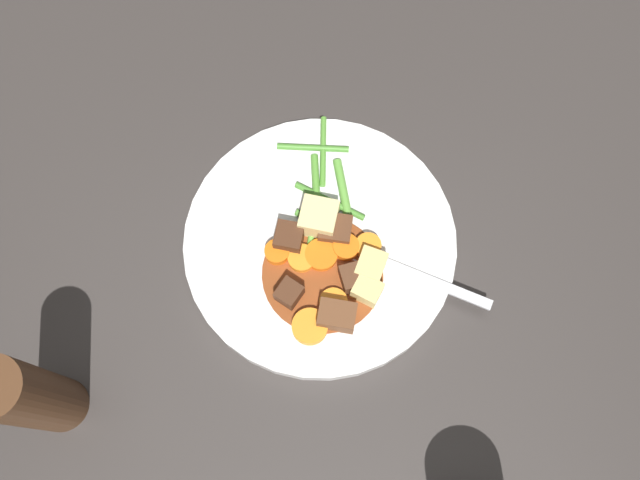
{
  "coord_description": "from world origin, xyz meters",
  "views": [
    {
      "loc": [
        0.21,
        -0.02,
        0.65
      ],
      "look_at": [
        0.0,
        0.0,
        0.02
      ],
      "focal_mm": 38.01,
      "sensor_mm": 36.0,
      "label": 1
    }
  ],
  "objects_px": {
    "carrot_slice_1": "(368,247)",
    "fork": "(400,269)",
    "carrot_slice_2": "(326,255)",
    "carrot_slice_5": "(346,248)",
    "carrot_slice_4": "(310,327)",
    "meat_chunk_2": "(289,294)",
    "carrot_slice_3": "(333,303)",
    "potato_chunk_1": "(316,218)",
    "potato_chunk_2": "(371,266)",
    "meat_chunk_4": "(335,230)",
    "potato_chunk_0": "(367,291)",
    "meat_chunk_3": "(289,236)",
    "pepper_mill": "(31,397)",
    "carrot_slice_6": "(302,259)",
    "carrot_slice_0": "(277,252)",
    "dinner_plate": "(320,243)",
    "meat_chunk_1": "(337,316)",
    "meat_chunk_0": "(352,278)"
  },
  "relations": [
    {
      "from": "meat_chunk_1",
      "to": "pepper_mill",
      "type": "distance_m",
      "value": 0.27
    },
    {
      "from": "carrot_slice_6",
      "to": "dinner_plate",
      "type": "bearing_deg",
      "value": 135.25
    },
    {
      "from": "potato_chunk_2",
      "to": "meat_chunk_2",
      "type": "xyz_separation_m",
      "value": [
        0.02,
        -0.08,
        -0.0
      ]
    },
    {
      "from": "carrot_slice_2",
      "to": "pepper_mill",
      "type": "xyz_separation_m",
      "value": [
        0.12,
        -0.26,
        0.05
      ]
    },
    {
      "from": "carrot_slice_5",
      "to": "meat_chunk_3",
      "type": "height_order",
      "value": "meat_chunk_3"
    },
    {
      "from": "dinner_plate",
      "to": "carrot_slice_2",
      "type": "xyz_separation_m",
      "value": [
        0.02,
        0.0,
        0.01
      ]
    },
    {
      "from": "carrot_slice_6",
      "to": "meat_chunk_3",
      "type": "distance_m",
      "value": 0.03
    },
    {
      "from": "potato_chunk_1",
      "to": "carrot_slice_0",
      "type": "bearing_deg",
      "value": -53.98
    },
    {
      "from": "carrot_slice_2",
      "to": "carrot_slice_6",
      "type": "height_order",
      "value": "same"
    },
    {
      "from": "carrot_slice_4",
      "to": "potato_chunk_0",
      "type": "height_order",
      "value": "potato_chunk_0"
    },
    {
      "from": "pepper_mill",
      "to": "meat_chunk_1",
      "type": "bearing_deg",
      "value": 102.88
    },
    {
      "from": "carrot_slice_0",
      "to": "potato_chunk_1",
      "type": "distance_m",
      "value": 0.05
    },
    {
      "from": "carrot_slice_3",
      "to": "carrot_slice_4",
      "type": "relative_size",
      "value": 0.81
    },
    {
      "from": "carrot_slice_6",
      "to": "pepper_mill",
      "type": "distance_m",
      "value": 0.27
    },
    {
      "from": "carrot_slice_5",
      "to": "pepper_mill",
      "type": "height_order",
      "value": "pepper_mill"
    },
    {
      "from": "potato_chunk_0",
      "to": "carrot_slice_1",
      "type": "bearing_deg",
      "value": 173.0
    },
    {
      "from": "potato_chunk_0",
      "to": "meat_chunk_3",
      "type": "distance_m",
      "value": 0.09
    },
    {
      "from": "meat_chunk_4",
      "to": "carrot_slice_1",
      "type": "bearing_deg",
      "value": 59.07
    },
    {
      "from": "dinner_plate",
      "to": "pepper_mill",
      "type": "xyz_separation_m",
      "value": [
        0.14,
        -0.25,
        0.07
      ]
    },
    {
      "from": "potato_chunk_1",
      "to": "meat_chunk_0",
      "type": "xyz_separation_m",
      "value": [
        0.06,
        0.03,
        -0.0
      ]
    },
    {
      "from": "dinner_plate",
      "to": "carrot_slice_3",
      "type": "xyz_separation_m",
      "value": [
        0.07,
        0.01,
        0.01
      ]
    },
    {
      "from": "meat_chunk_3",
      "to": "pepper_mill",
      "type": "height_order",
      "value": "pepper_mill"
    },
    {
      "from": "carrot_slice_2",
      "to": "meat_chunk_3",
      "type": "height_order",
      "value": "meat_chunk_3"
    },
    {
      "from": "dinner_plate",
      "to": "carrot_slice_5",
      "type": "bearing_deg",
      "value": 64.32
    },
    {
      "from": "carrot_slice_1",
      "to": "carrot_slice_4",
      "type": "xyz_separation_m",
      "value": [
        0.07,
        -0.06,
        -0.0
      ]
    },
    {
      "from": "potato_chunk_0",
      "to": "meat_chunk_4",
      "type": "distance_m",
      "value": 0.07
    },
    {
      "from": "carrot_slice_2",
      "to": "fork",
      "type": "relative_size",
      "value": 0.2
    },
    {
      "from": "potato_chunk_2",
      "to": "meat_chunk_0",
      "type": "height_order",
      "value": "potato_chunk_2"
    },
    {
      "from": "carrot_slice_1",
      "to": "fork",
      "type": "xyz_separation_m",
      "value": [
        0.02,
        0.03,
        -0.0
      ]
    },
    {
      "from": "carrot_slice_2",
      "to": "potato_chunk_2",
      "type": "height_order",
      "value": "potato_chunk_2"
    },
    {
      "from": "potato_chunk_1",
      "to": "meat_chunk_2",
      "type": "distance_m",
      "value": 0.08
    },
    {
      "from": "carrot_slice_3",
      "to": "potato_chunk_1",
      "type": "relative_size",
      "value": 0.78
    },
    {
      "from": "carrot_slice_4",
      "to": "fork",
      "type": "relative_size",
      "value": 0.21
    },
    {
      "from": "carrot_slice_1",
      "to": "meat_chunk_2",
      "type": "bearing_deg",
      "value": -61.68
    },
    {
      "from": "carrot_slice_0",
      "to": "meat_chunk_3",
      "type": "height_order",
      "value": "meat_chunk_3"
    },
    {
      "from": "meat_chunk_3",
      "to": "carrot_slice_5",
      "type": "bearing_deg",
      "value": 75.32
    },
    {
      "from": "carrot_slice_4",
      "to": "carrot_slice_6",
      "type": "relative_size",
      "value": 1.25
    },
    {
      "from": "carrot_slice_0",
      "to": "potato_chunk_0",
      "type": "xyz_separation_m",
      "value": [
        0.05,
        0.08,
        0.01
      ]
    },
    {
      "from": "meat_chunk_1",
      "to": "meat_chunk_3",
      "type": "height_order",
      "value": "meat_chunk_3"
    },
    {
      "from": "potato_chunk_1",
      "to": "meat_chunk_2",
      "type": "height_order",
      "value": "potato_chunk_1"
    },
    {
      "from": "carrot_slice_5",
      "to": "meat_chunk_2",
      "type": "xyz_separation_m",
      "value": [
        0.04,
        -0.06,
        0.0
      ]
    },
    {
      "from": "carrot_slice_6",
      "to": "potato_chunk_1",
      "type": "bearing_deg",
      "value": 155.32
    },
    {
      "from": "carrot_slice_2",
      "to": "pepper_mill",
      "type": "distance_m",
      "value": 0.29
    },
    {
      "from": "carrot_slice_4",
      "to": "meat_chunk_2",
      "type": "relative_size",
      "value": 1.49
    },
    {
      "from": "carrot_slice_2",
      "to": "carrot_slice_3",
      "type": "relative_size",
      "value": 1.16
    },
    {
      "from": "carrot_slice_0",
      "to": "fork",
      "type": "xyz_separation_m",
      "value": [
        0.02,
        0.12,
        -0.0
      ]
    },
    {
      "from": "carrot_slice_2",
      "to": "carrot_slice_5",
      "type": "bearing_deg",
      "value": 105.94
    },
    {
      "from": "dinner_plate",
      "to": "carrot_slice_0",
      "type": "xyz_separation_m",
      "value": [
        0.01,
        -0.04,
        0.02
      ]
    },
    {
      "from": "meat_chunk_4",
      "to": "meat_chunk_1",
      "type": "bearing_deg",
      "value": -3.58
    },
    {
      "from": "potato_chunk_2",
      "to": "carrot_slice_2",
      "type": "bearing_deg",
      "value": -112.2
    }
  ]
}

